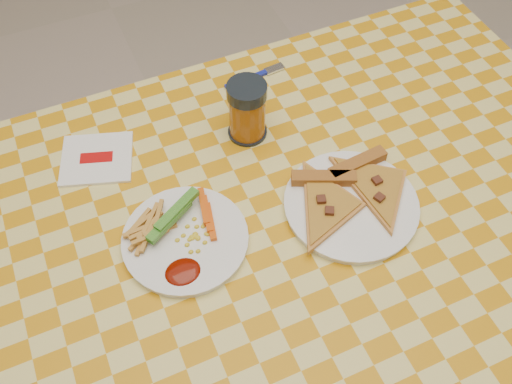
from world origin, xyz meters
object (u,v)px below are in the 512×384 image
table (289,241)px  drink_glass (247,111)px  plate_right (351,206)px  plate_left (186,240)px

table → drink_glass: (0.01, 0.22, 0.13)m
plate_right → drink_glass: (-0.10, 0.24, 0.05)m
table → plate_right: size_ratio=5.51×
table → drink_glass: drink_glass is taller
plate_left → plate_right: (0.29, -0.05, 0.00)m
plate_left → drink_glass: size_ratio=1.70×
plate_right → plate_left: bearing=170.3°
table → drink_glass: 0.25m
plate_right → drink_glass: size_ratio=1.89×
plate_left → plate_right: bearing=-9.7°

